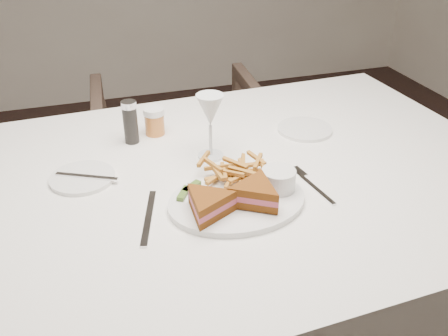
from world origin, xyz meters
TOP-DOWN VIEW (x-y plane):
  - table at (0.22, 0.04)m, footprint 1.60×1.10m
  - chair_far at (0.31, 0.87)m, footprint 0.76×0.72m
  - table_setting at (0.22, 0.00)m, footprint 0.80×0.61m

SIDE VIEW (x-z plane):
  - chair_far at x=0.31m, z-range 0.00..0.73m
  - table at x=0.22m, z-range 0.00..0.75m
  - table_setting at x=0.22m, z-range 0.70..0.88m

